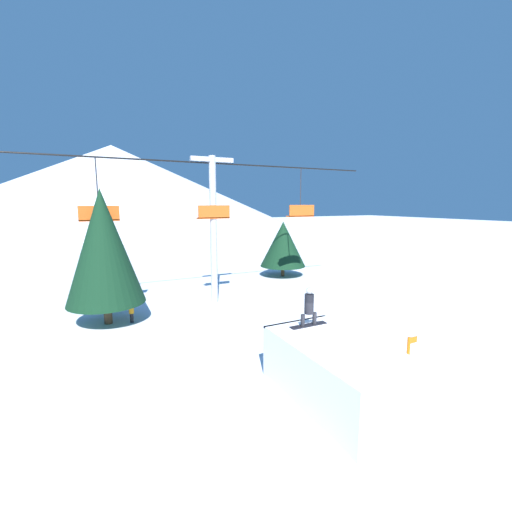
{
  "coord_description": "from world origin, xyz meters",
  "views": [
    {
      "loc": [
        -6.97,
        -7.48,
        5.66
      ],
      "look_at": [
        -0.8,
        4.9,
        3.5
      ],
      "focal_mm": 24.0,
      "sensor_mm": 36.0,
      "label": 1
    }
  ],
  "objects_px": {
    "snowboarder": "(309,307)",
    "pine_tree_near": "(103,247)",
    "snow_ramp": "(337,372)",
    "trail_marker": "(408,357)",
    "distant_skier": "(131,309)"
  },
  "relations": [
    {
      "from": "snow_ramp",
      "to": "snowboarder",
      "type": "distance_m",
      "value": 2.17
    },
    {
      "from": "snowboarder",
      "to": "trail_marker",
      "type": "height_order",
      "value": "snowboarder"
    },
    {
      "from": "snow_ramp",
      "to": "distant_skier",
      "type": "xyz_separation_m",
      "value": [
        -4.5,
        9.49,
        -0.18
      ]
    },
    {
      "from": "snow_ramp",
      "to": "snowboarder",
      "type": "bearing_deg",
      "value": 85.91
    },
    {
      "from": "snow_ramp",
      "to": "distant_skier",
      "type": "relative_size",
      "value": 3.59
    },
    {
      "from": "pine_tree_near",
      "to": "snow_ramp",
      "type": "bearing_deg",
      "value": -60.74
    },
    {
      "from": "distant_skier",
      "to": "trail_marker",
      "type": "bearing_deg",
      "value": -53.06
    },
    {
      "from": "pine_tree_near",
      "to": "snowboarder",
      "type": "bearing_deg",
      "value": -55.69
    },
    {
      "from": "trail_marker",
      "to": "pine_tree_near",
      "type": "bearing_deg",
      "value": 129.61
    },
    {
      "from": "snow_ramp",
      "to": "snowboarder",
      "type": "relative_size",
      "value": 3.35
    },
    {
      "from": "trail_marker",
      "to": "snow_ramp",
      "type": "bearing_deg",
      "value": 176.83
    },
    {
      "from": "snowboarder",
      "to": "pine_tree_near",
      "type": "bearing_deg",
      "value": 124.31
    },
    {
      "from": "pine_tree_near",
      "to": "distant_skier",
      "type": "height_order",
      "value": "pine_tree_near"
    },
    {
      "from": "snow_ramp",
      "to": "snowboarder",
      "type": "height_order",
      "value": "snowboarder"
    },
    {
      "from": "snowboarder",
      "to": "pine_tree_near",
      "type": "distance_m",
      "value": 10.06
    }
  ]
}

